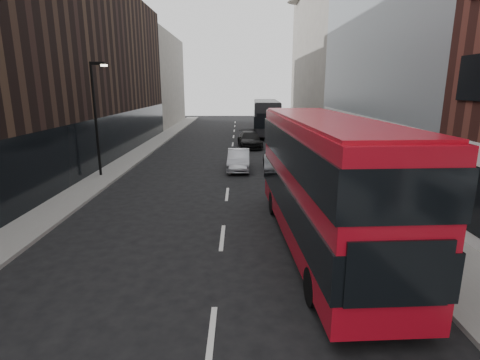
{
  "coord_description": "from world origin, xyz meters",
  "views": [
    {
      "loc": [
        0.66,
        -5.55,
        5.71
      ],
      "look_at": [
        0.69,
        7.23,
        2.5
      ],
      "focal_mm": 28.0,
      "sensor_mm": 36.0,
      "label": 1
    }
  ],
  "objects_px": {
    "car_b": "(239,160)",
    "car_a": "(279,161)",
    "car_c": "(250,140)",
    "grey_bus": "(266,116)",
    "street_lamp": "(96,112)",
    "red_bus": "(323,178)"
  },
  "relations": [
    {
      "from": "red_bus",
      "to": "car_c",
      "type": "relative_size",
      "value": 2.31
    },
    {
      "from": "car_a",
      "to": "car_c",
      "type": "bearing_deg",
      "value": 91.79
    },
    {
      "from": "car_a",
      "to": "grey_bus",
      "type": "bearing_deg",
      "value": 81.16
    },
    {
      "from": "car_a",
      "to": "car_b",
      "type": "bearing_deg",
      "value": 159.99
    },
    {
      "from": "car_a",
      "to": "red_bus",
      "type": "bearing_deg",
      "value": -96.41
    },
    {
      "from": "red_bus",
      "to": "car_b",
      "type": "relative_size",
      "value": 2.74
    },
    {
      "from": "street_lamp",
      "to": "grey_bus",
      "type": "distance_m",
      "value": 25.53
    },
    {
      "from": "car_a",
      "to": "car_c",
      "type": "distance_m",
      "value": 10.78
    },
    {
      "from": "street_lamp",
      "to": "car_b",
      "type": "height_order",
      "value": "street_lamp"
    },
    {
      "from": "grey_bus",
      "to": "car_a",
      "type": "distance_m",
      "value": 20.85
    },
    {
      "from": "car_a",
      "to": "street_lamp",
      "type": "bearing_deg",
      "value": -179.62
    },
    {
      "from": "red_bus",
      "to": "car_c",
      "type": "distance_m",
      "value": 23.23
    },
    {
      "from": "grey_bus",
      "to": "car_b",
      "type": "height_order",
      "value": "grey_bus"
    },
    {
      "from": "grey_bus",
      "to": "car_a",
      "type": "height_order",
      "value": "grey_bus"
    },
    {
      "from": "street_lamp",
      "to": "red_bus",
      "type": "relative_size",
      "value": 0.59
    },
    {
      "from": "red_bus",
      "to": "car_c",
      "type": "height_order",
      "value": "red_bus"
    },
    {
      "from": "car_a",
      "to": "car_c",
      "type": "xyz_separation_m",
      "value": [
        -1.72,
        10.64,
        0.02
      ]
    },
    {
      "from": "car_b",
      "to": "car_a",
      "type": "bearing_deg",
      "value": -11.58
    },
    {
      "from": "grey_bus",
      "to": "car_c",
      "type": "height_order",
      "value": "grey_bus"
    },
    {
      "from": "grey_bus",
      "to": "car_b",
      "type": "bearing_deg",
      "value": -97.21
    },
    {
      "from": "red_bus",
      "to": "car_c",
      "type": "xyz_separation_m",
      "value": [
        -1.93,
        23.08,
        -1.87
      ]
    },
    {
      "from": "red_bus",
      "to": "grey_bus",
      "type": "bearing_deg",
      "value": 86.38
    }
  ]
}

